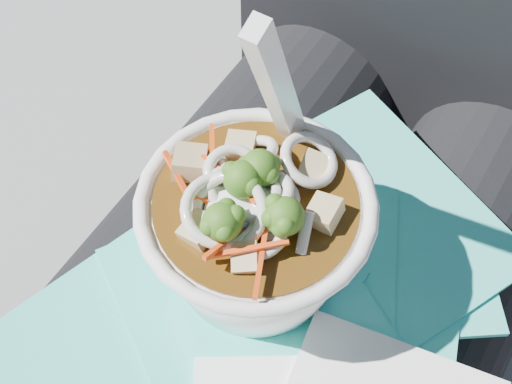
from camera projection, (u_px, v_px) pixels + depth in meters
The scene contains 5 objects.
stone_ledge at pixel (330, 337), 0.86m from camera, with size 1.00×0.50×0.48m, color slate.
lap at pixel (270, 334), 0.53m from camera, with size 0.32×0.48×0.15m.
person_body at pixel (331, 230), 0.56m from camera, with size 0.34×0.94×1.03m.
plastic_bag at pixel (269, 297), 0.46m from camera, with size 0.30×0.42×0.01m.
udon_bowl at pixel (256, 226), 0.42m from camera, with size 0.17×0.17×0.19m.
Camera 1 is at (0.10, -0.18, 1.06)m, focal length 50.00 mm.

